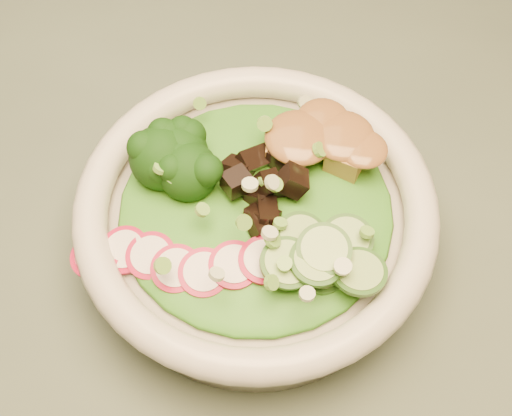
# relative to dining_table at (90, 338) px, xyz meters

# --- Properties ---
(dining_table) EXTENTS (1.20, 0.80, 0.75)m
(dining_table) POSITION_rel_dining_table_xyz_m (0.00, 0.00, 0.00)
(dining_table) COLOR black
(dining_table) RESTS_ON ground
(salad_bowl) EXTENTS (0.27, 0.27, 0.07)m
(salad_bowl) POSITION_rel_dining_table_xyz_m (0.15, 0.05, 0.15)
(salad_bowl) COLOR beige
(salad_bowl) RESTS_ON dining_table
(lettuce_bed) EXTENTS (0.20, 0.20, 0.02)m
(lettuce_bed) POSITION_rel_dining_table_xyz_m (0.15, 0.05, 0.17)
(lettuce_bed) COLOR #1A6815
(lettuce_bed) RESTS_ON salad_bowl
(broccoli_florets) EXTENTS (0.09, 0.08, 0.04)m
(broccoli_florets) POSITION_rel_dining_table_xyz_m (0.10, 0.09, 0.19)
(broccoli_florets) COLOR black
(broccoli_florets) RESTS_ON salad_bowl
(radish_slices) EXTENTS (0.11, 0.06, 0.02)m
(radish_slices) POSITION_rel_dining_table_xyz_m (0.11, -0.00, 0.18)
(radish_slices) COLOR maroon
(radish_slices) RESTS_ON salad_bowl
(cucumber_slices) EXTENTS (0.08, 0.08, 0.04)m
(cucumber_slices) POSITION_rel_dining_table_xyz_m (0.20, 0.01, 0.19)
(cucumber_slices) COLOR #96C36C
(cucumber_slices) RESTS_ON salad_bowl
(mushroom_heap) EXTENTS (0.08, 0.08, 0.04)m
(mushroom_heap) POSITION_rel_dining_table_xyz_m (0.15, 0.06, 0.19)
(mushroom_heap) COLOR black
(mushroom_heap) RESTS_ON salad_bowl
(tofu_cubes) EXTENTS (0.10, 0.08, 0.04)m
(tofu_cubes) POSITION_rel_dining_table_xyz_m (0.18, 0.10, 0.19)
(tofu_cubes) COLOR olive
(tofu_cubes) RESTS_ON salad_bowl
(peanut_sauce) EXTENTS (0.07, 0.06, 0.02)m
(peanut_sauce) POSITION_rel_dining_table_xyz_m (0.18, 0.10, 0.20)
(peanut_sauce) COLOR brown
(peanut_sauce) RESTS_ON tofu_cubes
(scallion_garnish) EXTENTS (0.19, 0.19, 0.02)m
(scallion_garnish) POSITION_rel_dining_table_xyz_m (0.15, 0.05, 0.20)
(scallion_garnish) COLOR #67A239
(scallion_garnish) RESTS_ON salad_bowl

